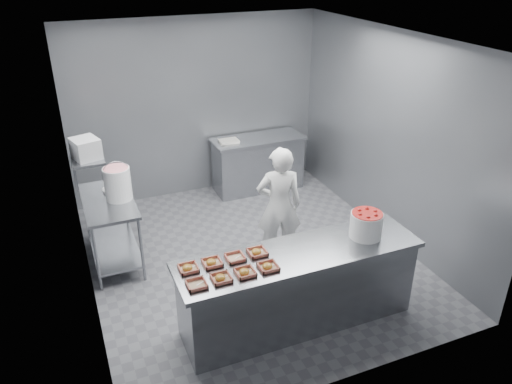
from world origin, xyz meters
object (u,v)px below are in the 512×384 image
back_counter (258,163)px  tray_6 (235,257)px  tray_4 (188,268)px  worker (279,206)px  tray_1 (221,278)px  strawberry_tub (366,224)px  tray_2 (245,272)px  prep_table (111,221)px  tray_0 (197,284)px  service_counter (298,288)px  tray_5 (212,263)px  appliance (86,148)px  tray_7 (257,252)px  tray_3 (268,267)px  glaze_bucket (118,183)px

back_counter → tray_6: (-1.55, -3.11, 0.47)m
tray_4 → worker: worker is taller
tray_1 → strawberry_tub: 1.70m
back_counter → strawberry_tub: bearing=-92.0°
tray_2 → worker: bearing=53.5°
prep_table → tray_0: 2.17m
tray_0 → service_counter: bearing=6.9°
service_counter → tray_4: tray_4 is taller
prep_table → tray_6: size_ratio=6.40×
tray_5 → tray_2: bearing=-48.7°
worker → strawberry_tub: size_ratio=4.54×
tray_1 → tray_2: bearing=0.0°
appliance → tray_7: bearing=-65.1°
tray_0 → tray_1: tray_1 is taller
tray_3 → prep_table: bearing=120.6°
tray_0 → tray_6: bearing=29.7°
tray_4 → worker: (1.46, 1.05, -0.14)m
tray_3 → tray_6: (-0.24, 0.27, -0.00)m
tray_1 → tray_7: bearing=29.7°
tray_1 → worker: bearing=47.4°
tray_1 → appliance: (-0.92, 1.87, 0.76)m
tray_3 → strawberry_tub: 1.22m
tray_5 → appliance: (-0.92, 1.59, 0.76)m
tray_7 → glaze_bucket: bearing=121.4°
service_counter → appliance: appliance is taller
tray_4 → service_counter: bearing=-6.9°
back_counter → tray_6: bearing=-116.5°
tray_5 → worker: 1.62m
tray_7 → worker: bearing=54.9°
tray_1 → tray_6: size_ratio=1.00×
tray_2 → service_counter: bearing=11.7°
tray_0 → tray_7: tray_7 is taller
tray_1 → worker: size_ratio=0.12×
tray_6 → worker: 1.44m
tray_4 → appliance: size_ratio=0.61×
service_counter → tray_5: size_ratio=13.88×
prep_table → tray_7: (1.23, -1.81, 0.33)m
tray_5 → worker: (1.22, 1.05, -0.14)m
service_counter → tray_1: (-0.90, -0.14, 0.47)m
tray_3 → appliance: 2.45m
service_counter → tray_5: 1.02m
tray_2 → tray_7: same height
tray_2 → strawberry_tub: bearing=5.7°
back_counter → tray_1: size_ratio=8.01×
tray_5 → appliance: 1.99m
tray_4 → glaze_bucket: size_ratio=0.38×
back_counter → glaze_bucket: bearing=-151.2°
tray_1 → tray_3: size_ratio=1.00×
prep_table → tray_3: size_ratio=6.40×
tray_2 → prep_table: bearing=115.4°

